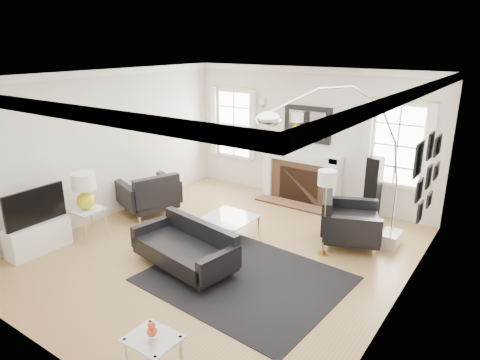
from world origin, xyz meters
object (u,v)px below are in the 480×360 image
Objects in this scene: armchair_right at (346,222)px; arc_floor_lamp at (335,162)px; fireplace at (301,177)px; armchair_left at (150,195)px; coffee_table at (229,219)px; sofa at (187,248)px; gourd_lamp at (84,189)px.

armchair_right is 1.15m from arc_floor_lamp.
arc_floor_lamp is (1.40, -1.68, 0.95)m from fireplace.
armchair_left is at bearing -132.65° from fireplace.
armchair_right is at bearing 27.17° from coffee_table.
armchair_right is 1.58× the size of coffee_table.
armchair_right is at bearing -41.42° from fireplace.
armchair_right is (3.68, 0.95, -0.00)m from armchair_left.
sofa is 2.17m from gourd_lamp.
gourd_lamp is (-3.75, -2.34, 0.52)m from armchair_right.
armchair_left is at bearing 87.31° from gourd_lamp.
fireplace is 4.33m from gourd_lamp.
sofa is 2.70m from armchair_right.
arc_floor_lamp is at bearing 10.25° from armchair_left.
gourd_lamp reaches higher than armchair_left.
coffee_table is at bearing -152.83° from armchair_right.
arc_floor_lamp is at bearing -50.24° from fireplace.
armchair_left reaches higher than coffee_table.
coffee_table is (-1.77, -0.91, -0.05)m from armchair_right.
fireplace is 1.31× the size of armchair_left.
gourd_lamp is (-2.20, -3.71, 0.37)m from fireplace.
armchair_left is 0.47× the size of arc_floor_lamp.
coffee_table is at bearing 94.27° from sofa.
armchair_right is at bearing 51.44° from sofa.
arc_floor_lamp is (3.53, 0.64, 1.10)m from armchair_left.
fireplace is 3.49m from sofa.
gourd_lamp is (-2.07, -0.23, 0.61)m from sofa.
gourd_lamp is at bearing -144.07° from coffee_table.
fireplace is 1.30× the size of armchair_right.
fireplace is 0.95× the size of sofa.
arc_floor_lamp is at bearing -116.90° from armchair_right.
armchair_left is 3.75m from arc_floor_lamp.
sofa is 2.18× the size of coffee_table.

